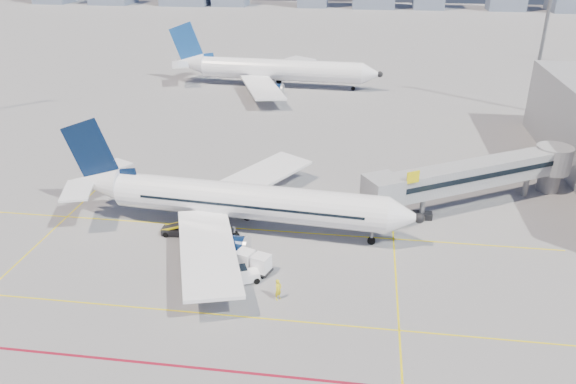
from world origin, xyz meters
name	(u,v)px	position (x,y,z in m)	size (l,w,h in m)	color
ground	(236,273)	(0.00, 0.00, 0.00)	(420.00, 420.00, 0.00)	gray
apron_markings	(218,298)	(-0.58, -3.91, 0.01)	(90.00, 35.12, 0.01)	yellow
jet_bridge	(483,174)	(23.51, 16.91, 3.74)	(23.55, 15.78, 6.30)	#999DA2
floodlight_mast_ne	(545,27)	(38.00, 55.00, 13.59)	(3.20, 0.61, 25.45)	slate
main_aircraft	(233,200)	(-1.85, 7.79, 3.22)	(36.31, 31.60, 10.74)	white
second_aircraft	(272,70)	(-7.44, 64.88, 3.22)	(41.31, 35.97, 12.05)	white
baggage_tug	(245,275)	(1.11, -1.28, 0.74)	(2.53, 2.10, 1.54)	white
cargo_dolly	(253,262)	(1.51, 0.45, 0.99)	(3.60, 2.46, 1.81)	black
belt_loader	(183,230)	(-6.64, 5.97, 0.58)	(5.56, 1.66, 2.25)	black
ramp_worker	(278,290)	(4.34, -3.33, 0.93)	(0.68, 0.45, 1.87)	yellow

